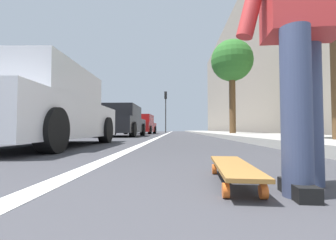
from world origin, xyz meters
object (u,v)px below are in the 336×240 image
parked_car_mid (122,122)px  street_tree_mid (232,62)px  parked_car_far (141,125)px  skateboard (233,168)px  skater_person (303,15)px  parked_car_near (43,110)px  traffic_light (166,104)px

parked_car_mid → street_tree_mid: street_tree_mid is taller
parked_car_mid → parked_car_far: parked_car_mid is taller
street_tree_mid → skateboard: bearing=166.5°
skateboard → skater_person: bearing=-113.3°
parked_car_far → parked_car_near: bearing=-179.1°
parked_car_mid → parked_car_far: (6.79, 0.07, -0.01)m
skateboard → parked_car_mid: 10.33m
traffic_light → street_tree_mid: street_tree_mid is taller
skater_person → parked_car_near: bearing=46.1°
parked_car_near → street_tree_mid: bearing=-35.0°
skateboard → street_tree_mid: 11.51m
skateboard → skater_person: skater_person is taller
parked_car_far → traffic_light: bearing=-11.7°
skateboard → skater_person: (-0.15, -0.35, 0.84)m
traffic_light → parked_car_mid: bearing=174.0°
parked_car_near → traffic_light: traffic_light is taller
parked_car_near → parked_car_mid: parked_car_mid is taller
parked_car_mid → traffic_light: (14.37, -1.50, 2.39)m
parked_car_mid → street_tree_mid: size_ratio=0.88×
skater_person → skateboard: bearing=66.7°
traffic_light → parked_car_near: bearing=176.3°
skater_person → street_tree_mid: (10.75, -2.20, 2.87)m
parked_car_mid → street_tree_mid: bearing=-82.5°
skateboard → street_tree_mid: size_ratio=0.17×
parked_car_far → street_tree_mid: size_ratio=0.85×
skateboard → parked_car_far: (16.66, 3.05, 0.61)m
skater_person → street_tree_mid: size_ratio=0.33×
parked_car_near → parked_car_mid: 6.95m
skateboard → traffic_light: bearing=3.5°
skateboard → traffic_light: (24.24, 1.47, 3.02)m
skateboard → skater_person: 0.92m
parked_car_mid → traffic_light: bearing=-6.0°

